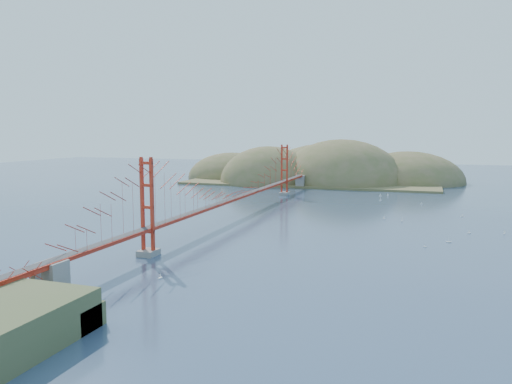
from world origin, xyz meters
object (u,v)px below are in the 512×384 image
(fort, at_px, (42,297))
(sailboat_0, at_px, (402,220))
(bridge, at_px, (238,176))
(sailboat_2, at_px, (449,241))

(fort, height_order, sailboat_0, fort)
(fort, distance_m, sailboat_0, 58.06)
(bridge, xyz_separation_m, sailboat_0, (27.43, 3.40, -6.87))
(fort, distance_m, sailboat_2, 49.88)
(bridge, height_order, sailboat_2, bridge)
(sailboat_0, bearing_deg, fort, -117.75)
(bridge, xyz_separation_m, sailboat_2, (34.06, -11.18, -6.85))
(fort, height_order, sailboat_2, fort)
(sailboat_2, bearing_deg, bridge, 161.83)
(sailboat_2, bearing_deg, fort, -132.44)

